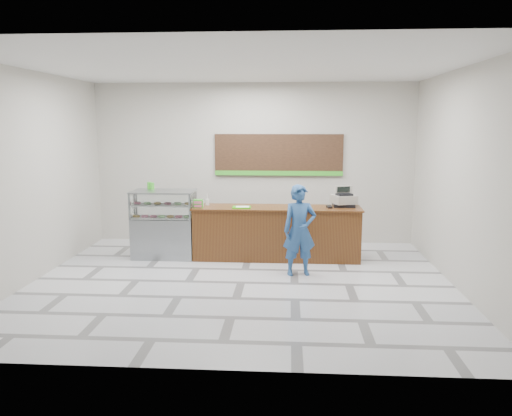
# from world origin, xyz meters

# --- Properties ---
(floor) EXTENTS (7.00, 7.00, 0.00)m
(floor) POSITION_xyz_m (0.00, 0.00, 0.00)
(floor) COLOR silver
(floor) RESTS_ON ground
(back_wall) EXTENTS (7.00, 0.00, 7.00)m
(back_wall) POSITION_xyz_m (0.00, 3.00, 1.75)
(back_wall) COLOR #BBB6AC
(back_wall) RESTS_ON floor
(ceiling) EXTENTS (7.00, 7.00, 0.00)m
(ceiling) POSITION_xyz_m (0.00, 0.00, 3.50)
(ceiling) COLOR silver
(ceiling) RESTS_ON back_wall
(sales_counter) EXTENTS (3.26, 0.76, 1.03)m
(sales_counter) POSITION_xyz_m (0.55, 1.55, 0.52)
(sales_counter) COLOR #5F3414
(sales_counter) RESTS_ON floor
(display_case) EXTENTS (1.22, 0.72, 1.33)m
(display_case) POSITION_xyz_m (-1.67, 1.55, 0.68)
(display_case) COLOR gray
(display_case) RESTS_ON floor
(menu_board) EXTENTS (2.80, 0.06, 0.90)m
(menu_board) POSITION_xyz_m (0.55, 2.96, 1.93)
(menu_board) COLOR black
(menu_board) RESTS_ON back_wall
(cash_register) EXTENTS (0.52, 0.54, 0.39)m
(cash_register) POSITION_xyz_m (1.85, 1.73, 1.18)
(cash_register) COLOR black
(cash_register) RESTS_ON sales_counter
(card_terminal) EXTENTS (0.11, 0.18, 0.04)m
(card_terminal) POSITION_xyz_m (1.56, 1.50, 1.05)
(card_terminal) COLOR black
(card_terminal) RESTS_ON sales_counter
(serving_tray) EXTENTS (0.36, 0.27, 0.02)m
(serving_tray) POSITION_xyz_m (-0.12, 1.43, 1.04)
(serving_tray) COLOR #28C200
(serving_tray) RESTS_ON sales_counter
(napkin_box) EXTENTS (0.15, 0.15, 0.11)m
(napkin_box) POSITION_xyz_m (-0.95, 1.51, 1.09)
(napkin_box) COLOR white
(napkin_box) RESTS_ON sales_counter
(straw_cup) EXTENTS (0.08, 0.08, 0.12)m
(straw_cup) POSITION_xyz_m (-0.83, 1.69, 1.09)
(straw_cup) COLOR silver
(straw_cup) RESTS_ON sales_counter
(promo_box) EXTENTS (0.18, 0.13, 0.16)m
(promo_box) POSITION_xyz_m (-0.95, 1.37, 1.11)
(promo_box) COLOR green
(promo_box) RESTS_ON sales_counter
(donut_decal) EXTENTS (0.15, 0.15, 0.00)m
(donut_decal) POSITION_xyz_m (0.92, 1.40, 1.03)
(donut_decal) COLOR #D46386
(donut_decal) RESTS_ON sales_counter
(green_cup_left) EXTENTS (0.09, 0.09, 0.14)m
(green_cup_left) POSITION_xyz_m (-2.01, 1.80, 1.40)
(green_cup_left) COLOR green
(green_cup_left) RESTS_ON display_case
(green_cup_right) EXTENTS (0.09, 0.09, 0.13)m
(green_cup_right) POSITION_xyz_m (-1.94, 1.74, 1.40)
(green_cup_right) COLOR green
(green_cup_right) RESTS_ON display_case
(customer) EXTENTS (0.64, 0.48, 1.59)m
(customer) POSITION_xyz_m (0.97, 0.53, 0.80)
(customer) COLOR #254D84
(customer) RESTS_ON floor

